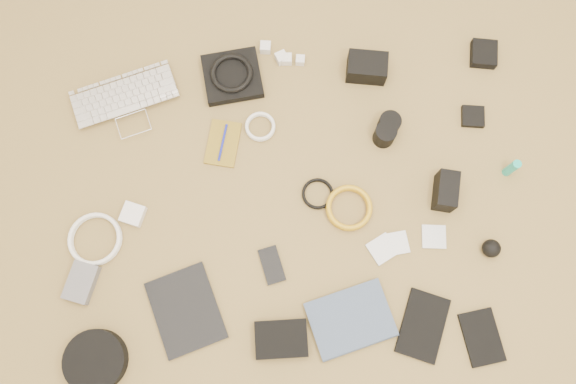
{
  "coord_description": "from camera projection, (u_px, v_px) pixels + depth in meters",
  "views": [
    {
      "loc": [
        -0.02,
        -0.37,
        1.67
      ],
      "look_at": [
        0.02,
        0.03,
        0.02
      ],
      "focal_mm": 35.0,
      "sensor_mm": 36.0,
      "label": 1
    }
  ],
  "objects": [
    {
      "name": "laptop",
      "position": [
        129.0,
        109.0,
        1.77
      ],
      "size": [
        0.37,
        0.3,
        0.03
      ],
      "primitive_type": "imported",
      "rotation": [
        0.0,
        0.0,
        0.24
      ],
      "color": "silver",
      "rests_on": "ground"
    },
    {
      "name": "headphone_pouch",
      "position": [
        232.0,
        77.0,
        1.79
      ],
      "size": [
        0.19,
        0.18,
        0.03
      ],
      "primitive_type": "cube",
      "rotation": [
        0.0,
        0.0,
        0.07
      ],
      "color": "black",
      "rests_on": "ground"
    },
    {
      "name": "headphones",
      "position": [
        232.0,
        73.0,
        1.77
      ],
      "size": [
        0.17,
        0.17,
        0.02
      ],
      "primitive_type": "torus",
      "rotation": [
        0.0,
        0.0,
        0.35
      ],
      "color": "black",
      "rests_on": "headphone_pouch"
    },
    {
      "name": "charger_a",
      "position": [
        266.0,
        47.0,
        1.82
      ],
      "size": [
        0.04,
        0.04,
        0.03
      ],
      "primitive_type": "cube",
      "rotation": [
        0.0,
        0.0,
        -0.18
      ],
      "color": "white",
      "rests_on": "ground"
    },
    {
      "name": "charger_b",
      "position": [
        281.0,
        58.0,
        1.81
      ],
      "size": [
        0.04,
        0.04,
        0.03
      ],
      "primitive_type": "cube",
      "rotation": [
        0.0,
        0.0,
        0.34
      ],
      "color": "white",
      "rests_on": "ground"
    },
    {
      "name": "charger_c",
      "position": [
        300.0,
        60.0,
        1.81
      ],
      "size": [
        0.03,
        0.03,
        0.03
      ],
      "primitive_type": "cube",
      "rotation": [
        0.0,
        0.0,
        -0.2
      ],
      "color": "white",
      "rests_on": "ground"
    },
    {
      "name": "charger_d",
      "position": [
        287.0,
        59.0,
        1.81
      ],
      "size": [
        0.03,
        0.03,
        0.03
      ],
      "primitive_type": "cube",
      "rotation": [
        0.0,
        0.0,
        -0.1
      ],
      "color": "white",
      "rests_on": "ground"
    },
    {
      "name": "dslr_camera",
      "position": [
        367.0,
        67.0,
        1.78
      ],
      "size": [
        0.14,
        0.11,
        0.07
      ],
      "primitive_type": "cube",
      "rotation": [
        0.0,
        0.0,
        -0.21
      ],
      "color": "black",
      "rests_on": "ground"
    },
    {
      "name": "lens_pouch",
      "position": [
        484.0,
        54.0,
        1.81
      ],
      "size": [
        0.1,
        0.11,
        0.03
      ],
      "primitive_type": "cube",
      "rotation": [
        0.0,
        0.0,
        -0.22
      ],
      "color": "black",
      "rests_on": "ground"
    },
    {
      "name": "notebook_olive",
      "position": [
        223.0,
        143.0,
        1.75
      ],
      "size": [
        0.13,
        0.17,
        0.01
      ],
      "primitive_type": "cube",
      "rotation": [
        0.0,
        0.0,
        -0.27
      ],
      "color": "olive",
      "rests_on": "ground"
    },
    {
      "name": "pen_blue",
      "position": [
        223.0,
        142.0,
        1.74
      ],
      "size": [
        0.04,
        0.12,
        0.01
      ],
      "primitive_type": "cylinder",
      "rotation": [
        1.57,
        0.0,
        -0.3
      ],
      "color": "#151CAC",
      "rests_on": "notebook_olive"
    },
    {
      "name": "cable_white_a",
      "position": [
        260.0,
        127.0,
        1.76
      ],
      "size": [
        0.11,
        0.11,
        0.01
      ],
      "primitive_type": "torus",
      "rotation": [
        0.0,
        0.0,
        0.22
      ],
      "color": "white",
      "rests_on": "ground"
    },
    {
      "name": "lens_a",
      "position": [
        385.0,
        135.0,
        1.72
      ],
      "size": [
        0.08,
        0.08,
        0.07
      ],
      "primitive_type": "cylinder",
      "rotation": [
        0.0,
        0.0,
        -0.31
      ],
      "color": "black",
      "rests_on": "ground"
    },
    {
      "name": "lens_b",
      "position": [
        389.0,
        124.0,
        1.74
      ],
      "size": [
        0.09,
        0.09,
        0.06
      ],
      "primitive_type": "cylinder",
      "rotation": [
        0.0,
        0.0,
        0.35
      ],
      "color": "black",
      "rests_on": "ground"
    },
    {
      "name": "card_reader",
      "position": [
        473.0,
        117.0,
        1.77
      ],
      "size": [
        0.08,
        0.08,
        0.02
      ],
      "primitive_type": "cube",
      "rotation": [
        0.0,
        0.0,
        -0.18
      ],
      "color": "black",
      "rests_on": "ground"
    },
    {
      "name": "power_brick",
      "position": [
        133.0,
        214.0,
        1.68
      ],
      "size": [
        0.08,
        0.08,
        0.03
      ],
      "primitive_type": "cube",
      "rotation": [
        0.0,
        0.0,
        -0.43
      ],
      "color": "white",
      "rests_on": "ground"
    },
    {
      "name": "cable_white_b",
      "position": [
        96.0,
        239.0,
        1.67
      ],
      "size": [
        0.18,
        0.18,
        0.01
      ],
      "primitive_type": "torus",
      "rotation": [
        0.0,
        0.0,
        0.14
      ],
      "color": "white",
      "rests_on": "ground"
    },
    {
      "name": "cable_black",
      "position": [
        318.0,
        194.0,
        1.71
      ],
      "size": [
        0.11,
        0.11,
        0.01
      ],
      "primitive_type": "torus",
      "rotation": [
        0.0,
        0.0,
        0.14
      ],
      "color": "black",
      "rests_on": "ground"
    },
    {
      "name": "cable_yellow",
      "position": [
        349.0,
        208.0,
        1.7
      ],
      "size": [
        0.15,
        0.15,
        0.02
      ],
      "primitive_type": "torus",
      "rotation": [
        0.0,
        0.0,
        0.1
      ],
      "color": "#C39316",
      "rests_on": "ground"
    },
    {
      "name": "flash",
      "position": [
        446.0,
        191.0,
        1.67
      ],
      "size": [
        0.09,
        0.12,
        0.08
      ],
      "primitive_type": "cube",
      "rotation": [
        0.0,
        0.0,
        -0.28
      ],
      "color": "black",
      "rests_on": "ground"
    },
    {
      "name": "lens_cleaner",
      "position": [
        512.0,
        168.0,
        1.69
      ],
      "size": [
        0.03,
        0.03,
        0.09
      ],
      "primitive_type": "cylinder",
      "rotation": [
        0.0,
        0.0,
        -0.25
      ],
      "color": "#1BB29C",
      "rests_on": "ground"
    },
    {
      "name": "battery_charger",
      "position": [
        81.0,
        282.0,
        1.63
      ],
      "size": [
        0.11,
        0.13,
        0.03
      ],
      "primitive_type": "cube",
      "rotation": [
        0.0,
        0.0,
        -0.39
      ],
      "color": "slate",
      "rests_on": "ground"
    },
    {
      "name": "tablet",
      "position": [
        186.0,
        310.0,
        1.63
      ],
      "size": [
        0.23,
        0.27,
        0.01
      ],
      "primitive_type": "cube",
      "rotation": [
        0.0,
        0.0,
        0.26
      ],
      "color": "black",
      "rests_on": "ground"
    },
    {
      "name": "phone",
      "position": [
        272.0,
        265.0,
        1.66
      ],
      "size": [
        0.08,
        0.12,
        0.01
      ],
      "primitive_type": "cube",
      "rotation": [
        0.0,
        0.0,
        0.18
      ],
      "color": "black",
      "rests_on": "ground"
    },
    {
      "name": "filter_case_left",
      "position": [
        382.0,
        249.0,
        1.67
      ],
      "size": [
        0.1,
        0.1,
        0.01
      ],
      "primitive_type": "cube",
      "rotation": [
        0.0,
        0.0,
        0.44
      ],
      "color": "silver",
      "rests_on": "ground"
    },
    {
      "name": "filter_case_mid",
      "position": [
        397.0,
        243.0,
        1.67
      ],
      "size": [
        0.07,
        0.07,
        0.01
      ],
      "primitive_type": "cube",
      "rotation": [
        0.0,
        0.0,
        0.06
      ],
      "color": "silver",
      "rests_on": "ground"
    },
    {
      "name": "filter_case_right",
      "position": [
        434.0,
        237.0,
        1.68
      ],
      "size": [
        0.08,
        0.08,
        0.01
      ],
      "primitive_type": "cube",
      "rotation": [
        0.0,
        0.0,
        -0.15
      ],
      "color": "silver",
      "rests_on": "ground"
    },
    {
      "name": "air_blower",
      "position": [
        491.0,
        248.0,
        1.65
      ],
      "size": [
        0.06,
        0.06,
        0.05
      ],
      "primitive_type": "sphere",
      "rotation": [
        0.0,
        0.0,
        -0.02
      ],
      "color": "black",
      "rests_on": "ground"
    },
    {
      "name": "headphone_case",
      "position": [
        96.0,
        361.0,
        1.57
      ],
      "size": [
        0.19,
        0.19,
        0.05
      ],
      "primitive_type": "cylinder",
      "rotation": [
        0.0,
        0.0,
        -0.1
      ],
      "color": "black",
      "rests_on": "ground"
    },
    {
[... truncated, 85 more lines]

